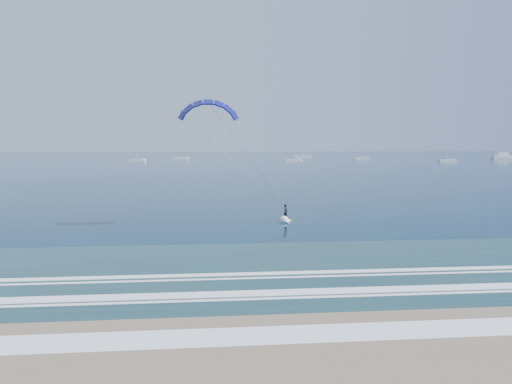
{
  "coord_description": "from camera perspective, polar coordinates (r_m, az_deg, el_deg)",
  "views": [
    {
      "loc": [
        -0.54,
        -20.3,
        8.82
      ],
      "look_at": [
        3.58,
        25.32,
        3.89
      ],
      "focal_mm": 32.0,
      "sensor_mm": 36.0,
      "label": 1
    }
  ],
  "objects": [
    {
      "name": "motor_yacht",
      "position": [
        295.56,
        28.49,
        3.97
      ],
      "size": [
        13.43,
        3.58,
        5.76
      ],
      "color": "white",
      "rests_on": "ground"
    },
    {
      "name": "sailboat_3",
      "position": [
        215.01,
        4.66,
        3.95
      ],
      "size": [
        7.75,
        2.4,
        10.88
      ],
      "color": "white",
      "rests_on": "ground"
    },
    {
      "name": "ground",
      "position": [
        22.14,
        -3.5,
        -17.34
      ],
      "size": [
        900.0,
        900.0,
        0.0
      ],
      "primitive_type": "plane",
      "color": "#07293E",
      "rests_on": "ground"
    },
    {
      "name": "sailboat_5",
      "position": [
        251.4,
        13.02,
        4.12
      ],
      "size": [
        7.72,
        2.4,
        10.68
      ],
      "color": "white",
      "rests_on": "ground"
    },
    {
      "name": "sailboat_2",
      "position": [
        245.33,
        -9.4,
        4.15
      ],
      "size": [
        8.45,
        2.4,
        11.43
      ],
      "color": "white",
      "rests_on": "ground"
    },
    {
      "name": "kitesurfer_rig",
      "position": [
        49.0,
        -1.1,
        4.58
      ],
      "size": [
        13.65,
        5.83,
        14.31
      ],
      "color": "#CBE11A",
      "rests_on": "ground"
    },
    {
      "name": "sailboat_1",
      "position": [
        224.7,
        -14.6,
        3.86
      ],
      "size": [
        7.25,
        2.4,
        10.16
      ],
      "color": "white",
      "rests_on": "ground"
    },
    {
      "name": "sailboat_4",
      "position": [
        276.12,
        5.77,
        4.42
      ],
      "size": [
        9.97,
        2.4,
        13.39
      ],
      "color": "white",
      "rests_on": "ground"
    },
    {
      "name": "sailboat_6",
      "position": [
        233.03,
        22.77,
        3.66
      ],
      "size": [
        8.24,
        2.4,
        11.23
      ],
      "color": "white",
      "rests_on": "ground"
    }
  ]
}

